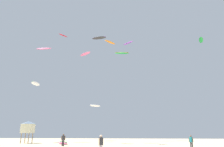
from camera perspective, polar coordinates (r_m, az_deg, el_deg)
The scene contains 15 objects.
person_foreground at distance 19.41m, azimuth -3.18°, elevation -19.16°, with size 0.40×0.51×1.79m.
person_midground at distance 28.43m, azimuth 21.55°, elevation -17.37°, with size 0.49×0.38×1.68m.
person_left at distance 33.14m, azimuth -13.68°, elevation -17.61°, with size 0.58×0.41×1.79m.
kite_grounded_near at distance 38.78m, azimuth -13.75°, elevation -18.61°, with size 3.11×3.61×0.48m.
lifeguard_tower at distance 43.74m, azimuth -22.74°, elevation -13.81°, with size 2.30×2.30×4.15m.
kite_aloft_0 at distance 56.02m, azimuth -4.79°, elevation -9.09°, with size 3.11×2.94×0.64m.
kite_aloft_1 at distance 59.37m, azimuth 4.61°, elevation 8.63°, with size 3.46×3.13×0.74m.
kite_aloft_2 at distance 51.62m, azimuth -18.79°, elevation 6.71°, with size 3.83×1.15×0.80m.
kite_aloft_3 at distance 54.75m, azimuth -13.69°, elevation 10.47°, with size 2.27×2.63×0.52m.
kite_aloft_4 at distance 41.41m, azimuth -0.56°, elevation 8.88°, with size 2.42×2.66×0.44m.
kite_aloft_5 at distance 46.35m, azimuth -3.69°, elevation 10.06°, with size 3.36×1.44×0.51m.
kite_aloft_6 at distance 56.04m, azimuth 2.83°, elevation 5.80°, with size 4.02×1.62×0.95m.
kite_aloft_7 at distance 43.46m, azimuth -7.59°, elevation 5.55°, with size 3.12×2.82×0.40m.
kite_aloft_8 at distance 48.28m, azimuth -20.85°, elevation -2.70°, with size 1.09×3.33×0.83m.
kite_aloft_9 at distance 57.71m, azimuth 23.93°, elevation 8.69°, with size 2.02×3.84×0.74m.
Camera 1 is at (3.23, -14.20, 1.97)m, focal length 32.19 mm.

